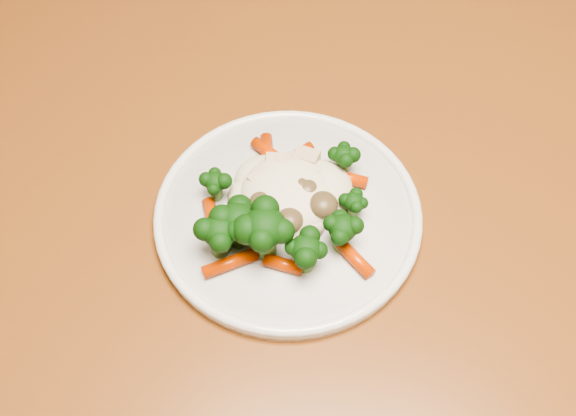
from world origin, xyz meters
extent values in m
cube|color=brown|center=(0.31, 0.29, 0.73)|extent=(1.34, 1.04, 0.04)
cube|color=brown|center=(-0.14, 0.74, 0.35)|extent=(0.07, 0.07, 0.71)
cylinder|color=white|center=(0.31, 0.29, 0.76)|extent=(0.25, 0.25, 0.01)
ellipsoid|color=beige|center=(0.31, 0.30, 0.78)|extent=(0.11, 0.10, 0.04)
ellipsoid|color=black|center=(0.27, 0.26, 0.79)|extent=(0.05, 0.05, 0.05)
ellipsoid|color=black|center=(0.29, 0.25, 0.79)|extent=(0.06, 0.06, 0.05)
ellipsoid|color=black|center=(0.33, 0.23, 0.78)|extent=(0.04, 0.04, 0.04)
ellipsoid|color=black|center=(0.36, 0.26, 0.78)|extent=(0.04, 0.04, 0.04)
ellipsoid|color=black|center=(0.37, 0.29, 0.78)|extent=(0.03, 0.03, 0.03)
ellipsoid|color=black|center=(0.36, 0.34, 0.78)|extent=(0.03, 0.03, 0.03)
ellipsoid|color=black|center=(0.24, 0.30, 0.78)|extent=(0.03, 0.03, 0.03)
ellipsoid|color=black|center=(0.26, 0.24, 0.78)|extent=(0.05, 0.05, 0.05)
cylinder|color=#D43E04|center=(0.29, 0.35, 0.77)|extent=(0.02, 0.05, 0.01)
cylinder|color=#D43E04|center=(0.31, 0.35, 0.77)|extent=(0.04, 0.04, 0.01)
cylinder|color=#D43E04|center=(0.36, 0.33, 0.77)|extent=(0.04, 0.02, 0.01)
cylinder|color=#D43E04|center=(0.24, 0.27, 0.77)|extent=(0.02, 0.04, 0.01)
cylinder|color=#D43E04|center=(0.26, 0.23, 0.77)|extent=(0.05, 0.03, 0.01)
cylinder|color=#D43E04|center=(0.31, 0.23, 0.77)|extent=(0.04, 0.02, 0.01)
cylinder|color=#D43E04|center=(0.37, 0.24, 0.77)|extent=(0.04, 0.04, 0.01)
cylinder|color=#D43E04|center=(0.34, 0.30, 0.78)|extent=(0.02, 0.04, 0.01)
cylinder|color=#D43E04|center=(0.29, 0.32, 0.78)|extent=(0.03, 0.04, 0.01)
cylinder|color=#D43E04|center=(0.29, 0.35, 0.77)|extent=(0.04, 0.04, 0.01)
ellipsoid|color=brown|center=(0.33, 0.30, 0.78)|extent=(0.02, 0.02, 0.02)
ellipsoid|color=brown|center=(0.34, 0.29, 0.78)|extent=(0.03, 0.03, 0.02)
ellipsoid|color=brown|center=(0.29, 0.29, 0.78)|extent=(0.02, 0.02, 0.02)
ellipsoid|color=brown|center=(0.31, 0.27, 0.78)|extent=(0.02, 0.02, 0.02)
ellipsoid|color=brown|center=(0.32, 0.31, 0.78)|extent=(0.02, 0.02, 0.02)
cube|color=#D3B38D|center=(0.31, 0.33, 0.78)|extent=(0.02, 0.02, 0.01)
cube|color=#D3B38D|center=(0.33, 0.34, 0.78)|extent=(0.03, 0.02, 0.01)
cube|color=#D3B38D|center=(0.28, 0.31, 0.78)|extent=(0.02, 0.02, 0.01)
cube|color=#D3B38D|center=(0.30, 0.33, 0.78)|extent=(0.02, 0.01, 0.01)
camera|label=1|loc=(0.33, -0.08, 1.32)|focal=45.00mm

